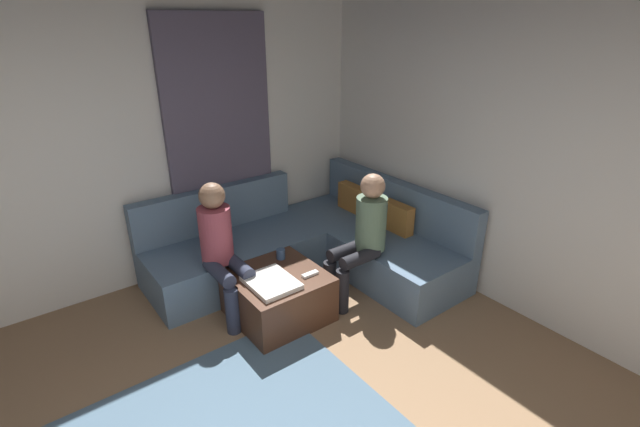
{
  "coord_description": "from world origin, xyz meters",
  "views": [
    {
      "loc": [
        1.28,
        -0.58,
        2.45
      ],
      "look_at": [
        -1.63,
        1.63,
        0.85
      ],
      "focal_mm": 25.29,
      "sensor_mm": 36.0,
      "label": 1
    }
  ],
  "objects": [
    {
      "name": "person_on_couch_side",
      "position": [
        -1.93,
        0.81,
        0.66
      ],
      "size": [
        0.6,
        0.3,
        1.2
      ],
      "rotation": [
        0.0,
        0.0,
        -1.57
      ],
      "color": "#2D3347",
      "rests_on": "ground_plane"
    },
    {
      "name": "sectional_couch",
      "position": [
        -2.08,
        1.88,
        0.28
      ],
      "size": [
        2.1,
        2.55,
        0.87
      ],
      "color": "slate",
      "rests_on": "ground_plane"
    },
    {
      "name": "ottoman",
      "position": [
        -1.59,
        1.14,
        0.21
      ],
      "size": [
        0.76,
        0.76,
        0.42
      ],
      "primitive_type": "cube",
      "color": "#4C2D1E",
      "rests_on": "ground_plane"
    },
    {
      "name": "wall_back",
      "position": [
        0.0,
        2.94,
        1.35
      ],
      "size": [
        6.0,
        0.12,
        2.7
      ],
      "primitive_type": "cube",
      "color": "silver",
      "rests_on": "ground_plane"
    },
    {
      "name": "game_remote",
      "position": [
        -1.41,
        1.36,
        0.43
      ],
      "size": [
        0.05,
        0.15,
        0.02
      ],
      "primitive_type": "cube",
      "color": "white",
      "rests_on": "ottoman"
    },
    {
      "name": "wall_left",
      "position": [
        -2.94,
        0.0,
        1.35
      ],
      "size": [
        0.12,
        6.0,
        2.7
      ],
      "primitive_type": "cube",
      "color": "silver",
      "rests_on": "ground_plane"
    },
    {
      "name": "coffee_mug",
      "position": [
        -1.81,
        1.32,
        0.47
      ],
      "size": [
        0.08,
        0.08,
        0.1
      ],
      "primitive_type": "cylinder",
      "color": "#334C72",
      "rests_on": "ottoman"
    },
    {
      "name": "person_on_couch_back",
      "position": [
        -1.39,
        1.93,
        0.66
      ],
      "size": [
        0.3,
        0.6,
        1.2
      ],
      "rotation": [
        0.0,
        0.0,
        3.14
      ],
      "color": "black",
      "rests_on": "ground_plane"
    },
    {
      "name": "curtain_panel",
      "position": [
        -2.84,
        1.3,
        1.25
      ],
      "size": [
        0.06,
        1.1,
        2.5
      ],
      "primitive_type": "cube",
      "color": "#595166",
      "rests_on": "ground_plane"
    },
    {
      "name": "folded_blanket",
      "position": [
        -1.49,
        1.02,
        0.44
      ],
      "size": [
        0.44,
        0.36,
        0.04
      ],
      "primitive_type": "cube",
      "color": "white",
      "rests_on": "ottoman"
    }
  ]
}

